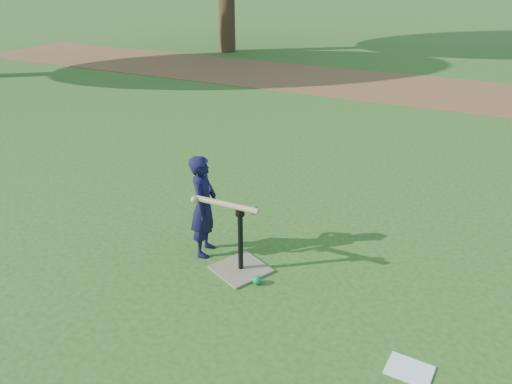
% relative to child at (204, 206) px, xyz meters
% --- Properties ---
extents(ground, '(80.00, 80.00, 0.00)m').
position_rel_child_xyz_m(ground, '(0.37, 0.20, -0.49)').
color(ground, '#285116').
rests_on(ground, ground).
extents(dirt_strip, '(24.00, 3.00, 0.01)m').
position_rel_child_xyz_m(dirt_strip, '(0.37, 7.70, -0.48)').
color(dirt_strip, brown).
rests_on(dirt_strip, ground).
extents(child, '(0.32, 0.41, 0.98)m').
position_rel_child_xyz_m(child, '(0.00, 0.00, 0.00)').
color(child, black).
rests_on(child, ground).
extents(wiffle_ball_ground, '(0.08, 0.08, 0.08)m').
position_rel_child_xyz_m(wiffle_ball_ground, '(0.67, -0.25, -0.45)').
color(wiffle_ball_ground, '#0C8543').
rests_on(wiffle_ball_ground, ground).
extents(clipboard, '(0.31, 0.25, 0.01)m').
position_rel_child_xyz_m(clipboard, '(2.04, -0.67, -0.48)').
color(clipboard, white).
rests_on(clipboard, ground).
extents(batting_tee, '(0.57, 0.57, 0.61)m').
position_rel_child_xyz_m(batting_tee, '(0.45, -0.12, -0.38)').
color(batting_tee, '#807351').
rests_on(batting_tee, ground).
extents(swing_action, '(0.63, 0.16, 0.09)m').
position_rel_child_xyz_m(swing_action, '(0.34, -0.14, 0.15)').
color(swing_action, tan).
rests_on(swing_action, ground).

